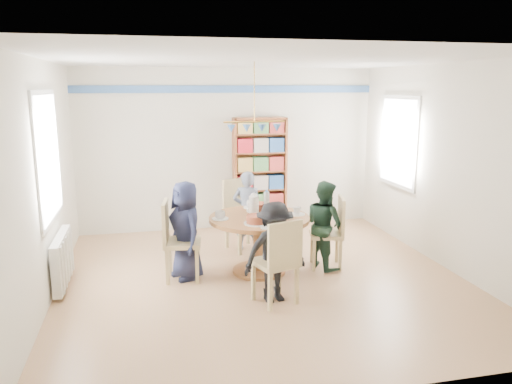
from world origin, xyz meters
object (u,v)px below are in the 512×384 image
object	(u,v)px
chair_right	(332,229)
person_right	(324,225)
person_far	(247,211)
person_left	(186,230)
chair_near	(279,258)
chair_far	(241,211)
dining_table	(259,231)
chair_left	(176,237)
person_near	(274,252)
radiator	(62,260)
bookshelf	(260,174)

from	to	relation	value
chair_right	person_right	bearing A→B (deg)	175.71
person_far	person_right	bearing A→B (deg)	152.50
person_right	person_left	bearing A→B (deg)	69.51
chair_near	chair_right	bearing A→B (deg)	44.81
chair_far	dining_table	bearing A→B (deg)	-87.68
chair_left	person_near	distance (m)	1.37
dining_table	chair_left	size ratio (longest dim) A/B	1.28
radiator	chair_near	distance (m)	2.64
dining_table	person_left	size ratio (longest dim) A/B	1.04
chair_left	bookshelf	xyz separation A→B (m)	(1.56, 2.08, 0.37)
person_right	chair_near	bearing A→B (deg)	118.61
chair_left	chair_right	distance (m)	2.08
chair_left	chair_far	distance (m)	1.48
person_far	dining_table	bearing A→B (deg)	108.13
radiator	dining_table	size ratio (longest dim) A/B	0.77
chair_right	person_near	world-z (taller)	person_near
dining_table	chair_right	xyz separation A→B (m)	(1.00, -0.02, -0.03)
chair_left	person_left	distance (m)	0.15
chair_far	bookshelf	world-z (taller)	bookshelf
chair_far	bookshelf	xyz separation A→B (m)	(0.53, 1.03, 0.35)
chair_far	person_right	size ratio (longest dim) A/B	0.88
dining_table	chair_near	distance (m)	1.03
person_far	chair_near	bearing A→B (deg)	108.87
radiator	chair_near	size ratio (longest dim) A/B	1.02
radiator	chair_near	bearing A→B (deg)	-23.57
dining_table	person_right	distance (m)	0.89
dining_table	person_right	xyz separation A→B (m)	(0.89, -0.01, 0.04)
person_right	person_far	distance (m)	1.27
chair_far	chair_right	bearing A→B (deg)	-45.40
person_near	dining_table	bearing A→B (deg)	75.86
chair_far	person_left	world-z (taller)	person_left
person_left	bookshelf	size ratio (longest dim) A/B	0.66
chair_right	bookshelf	distance (m)	2.19
chair_left	person_right	xyz separation A→B (m)	(1.96, 0.00, 0.04)
chair_left	person_right	bearing A→B (deg)	0.13
person_right	chair_far	bearing A→B (deg)	21.84
chair_far	chair_left	bearing A→B (deg)	-134.50
dining_table	person_far	size ratio (longest dim) A/B	1.09
chair_right	person_left	world-z (taller)	person_left
chair_near	person_far	bearing A→B (deg)	88.57
person_left	chair_left	bearing A→B (deg)	-97.56
chair_left	chair_far	xyz separation A→B (m)	(1.03, 1.05, 0.02)
chair_right	person_left	distance (m)	1.95
chair_near	person_left	xyz separation A→B (m)	(-0.93, 1.04, 0.09)
dining_table	chair_right	world-z (taller)	chair_right
chair_far	person_near	size ratio (longest dim) A/B	0.91
chair_left	bookshelf	distance (m)	2.63
chair_right	bookshelf	size ratio (longest dim) A/B	0.51
chair_far	bookshelf	size ratio (longest dim) A/B	0.55
person_left	bookshelf	world-z (taller)	bookshelf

